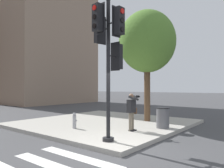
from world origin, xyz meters
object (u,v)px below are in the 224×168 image
at_px(person_photographer, 132,109).
at_px(fire_hydrant, 74,121).
at_px(street_tree, 147,42).
at_px(trash_bin, 163,118).
at_px(traffic_signal_pole, 108,44).

height_order(person_photographer, fire_hydrant, person_photographer).
bearing_deg(person_photographer, street_tree, 16.67).
distance_m(person_photographer, street_tree, 4.52).
bearing_deg(person_photographer, trash_bin, -28.15).
bearing_deg(traffic_signal_pole, trash_bin, -6.82).
bearing_deg(traffic_signal_pole, person_photographer, 9.83).
xyz_separation_m(traffic_signal_pole, street_tree, (4.81, 1.19, 1.03)).
height_order(traffic_signal_pole, person_photographer, traffic_signal_pole).
xyz_separation_m(person_photographer, street_tree, (2.82, 0.84, 3.42)).
bearing_deg(traffic_signal_pole, fire_hydrant, 72.61).
relative_size(traffic_signal_pole, street_tree, 0.81).
bearing_deg(street_tree, person_photographer, -163.33).
bearing_deg(person_photographer, fire_hydrant, 116.61).
distance_m(traffic_signal_pole, fire_hydrant, 4.08).
bearing_deg(fire_hydrant, person_photographer, -63.39).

